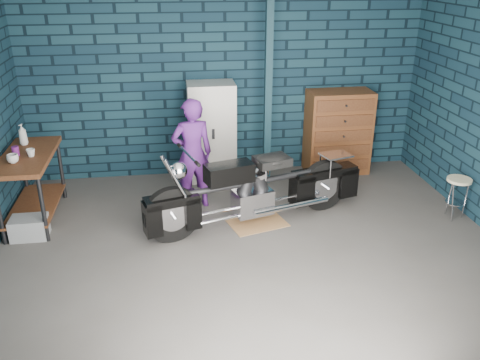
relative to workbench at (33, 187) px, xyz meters
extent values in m
plane|color=#494644|center=(2.68, -1.19, -0.46)|extent=(6.00, 6.00, 0.00)
cube|color=#0F2533|center=(2.68, 1.31, 0.90)|extent=(6.00, 0.02, 2.70)
cube|color=silver|center=(2.68, -1.19, 2.25)|extent=(6.00, 5.00, 0.02)
cube|color=#102A34|center=(3.23, 0.76, 0.90)|extent=(0.10, 0.10, 2.70)
cube|color=brown|center=(0.00, 0.00, 0.00)|extent=(0.60, 1.40, 0.91)
cube|color=olive|center=(2.85, -0.53, -0.45)|extent=(0.84, 0.71, 0.01)
imported|color=#541F75|center=(2.08, 0.10, 0.31)|extent=(0.61, 0.45, 1.53)
cube|color=gray|center=(0.02, -0.50, -0.32)|extent=(0.43, 0.30, 0.27)
cube|color=beige|center=(2.43, 1.04, 0.30)|extent=(0.70, 0.50, 1.50)
cube|color=brown|center=(4.42, 1.04, 0.20)|extent=(0.98, 0.55, 1.31)
imported|color=beige|center=(-0.09, -0.28, 0.51)|extent=(0.14, 0.14, 0.11)
imported|color=beige|center=(0.08, -0.09, 0.50)|extent=(0.12, 0.12, 0.10)
cylinder|color=#641A69|center=(-0.12, -0.03, 0.51)|extent=(0.11, 0.11, 0.12)
imported|color=gray|center=(-0.12, 0.39, 0.60)|extent=(0.14, 0.14, 0.28)
camera|label=1|loc=(1.79, -6.30, 2.70)|focal=38.00mm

